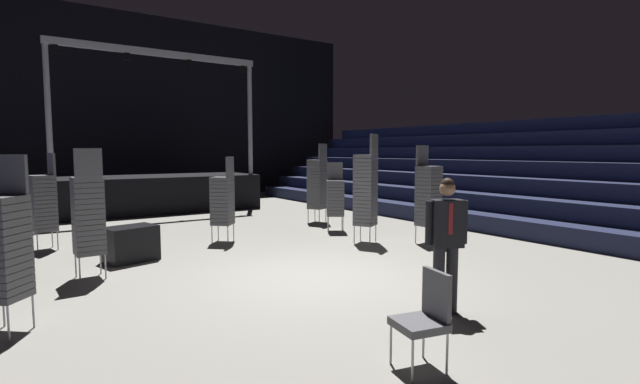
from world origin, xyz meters
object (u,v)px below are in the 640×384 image
chair_stack_rear_left (335,197)px  loose_chair_near_man (425,314)px  chair_stack_rear_right (2,245)px  chair_stack_mid_right (223,199)px  chair_stack_front_left (317,183)px  man_with_tie (446,237)px  chair_stack_front_right (88,214)px  chair_stack_mid_centre (366,189)px  equipment_road_case (131,244)px  chair_stack_rear_centre (43,202)px  chair_stack_mid_left (428,195)px  stage_riser (155,191)px

chair_stack_rear_left → loose_chair_near_man: (-3.78, -6.68, -0.37)m
chair_stack_rear_right → chair_stack_mid_right: bearing=-98.4°
chair_stack_front_left → chair_stack_mid_right: bearing=174.5°
man_with_tie → loose_chair_near_man: 1.71m
chair_stack_front_right → chair_stack_mid_centre: chair_stack_mid_centre is taller
chair_stack_rear_right → equipment_road_case: bearing=-84.1°
chair_stack_front_right → chair_stack_mid_centre: size_ratio=0.86×
chair_stack_rear_centre → chair_stack_mid_centre: bearing=-129.4°
loose_chair_near_man → chair_stack_rear_left: bearing=-17.4°
chair_stack_front_right → loose_chair_near_man: chair_stack_front_right is taller
chair_stack_mid_centre → loose_chair_near_man: (-3.44, -5.04, -0.70)m
chair_stack_front_right → chair_stack_mid_left: (6.77, -1.10, 0.04)m
chair_stack_front_left → chair_stack_rear_right: 9.00m
man_with_tie → chair_stack_front_right: size_ratio=0.82×
chair_stack_front_right → chair_stack_rear_left: 6.15m
chair_stack_front_right → equipment_road_case: size_ratio=2.37×
stage_riser → equipment_road_case: size_ratio=7.60×
chair_stack_rear_right → equipment_road_case: size_ratio=2.28×
chair_stack_mid_right → chair_stack_rear_right: chair_stack_rear_right is taller
chair_stack_rear_centre → equipment_road_case: 2.54m
chair_stack_front_right → chair_stack_rear_centre: 3.01m
man_with_tie → chair_stack_mid_left: 4.57m
chair_stack_front_left → chair_stack_mid_left: size_ratio=1.04×
chair_stack_mid_left → chair_stack_rear_left: chair_stack_mid_left is taller
chair_stack_front_right → chair_stack_rear_right: size_ratio=1.04×
chair_stack_front_left → equipment_road_case: chair_stack_front_left is taller
chair_stack_rear_right → man_with_tie: bearing=-166.6°
chair_stack_front_left → chair_stack_mid_right: size_ratio=1.17×
chair_stack_mid_right → chair_stack_rear_centre: (-3.46, 1.31, 0.04)m
man_with_tie → chair_stack_front_right: chair_stack_front_right is taller
chair_stack_rear_left → equipment_road_case: 5.23m
chair_stack_mid_right → chair_stack_front_right: bearing=162.2°
man_with_tie → loose_chair_near_man: size_ratio=1.85×
chair_stack_rear_right → chair_stack_rear_centre: 5.02m
chair_stack_rear_left → chair_stack_rear_centre: chair_stack_rear_centre is taller
stage_riser → chair_stack_front_left: size_ratio=2.97×
stage_riser → chair_stack_mid_left: bearing=-68.6°
chair_stack_mid_right → equipment_road_case: bearing=152.8°
equipment_road_case → chair_stack_rear_left: bearing=5.6°
chair_stack_front_left → chair_stack_mid_left: bearing=-110.2°
chair_stack_rear_centre → equipment_road_case: (1.29, -2.08, -0.69)m
stage_riser → chair_stack_mid_centre: size_ratio=2.76×
chair_stack_mid_left → chair_stack_rear_right: bearing=-0.0°
chair_stack_rear_left → equipment_road_case: (-5.17, -0.51, -0.57)m
stage_riser → loose_chair_near_man: 13.52m
chair_stack_mid_left → chair_stack_mid_right: 4.68m
stage_riser → man_with_tie: stage_riser is taller
chair_stack_rear_left → chair_stack_front_left: bearing=-73.2°
stage_riser → chair_stack_rear_centre: size_ratio=3.34×
chair_stack_front_right → chair_stack_mid_centre: bearing=-5.1°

